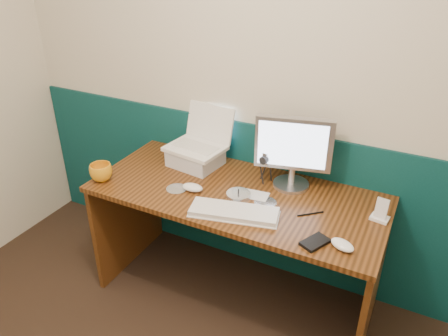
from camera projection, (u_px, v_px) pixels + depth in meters
The scene contains 19 objects.
back_wall at pixel (274, 85), 2.41m from camera, with size 3.50×0.04×2.50m, color beige.
wainscot at pixel (267, 201), 2.75m from camera, with size 3.48×0.02×1.00m, color #083537.
desk at pixel (236, 246), 2.55m from camera, with size 1.60×0.70×0.75m, color #341C09.
laptop_riser at pixel (196, 157), 2.63m from camera, with size 0.28×0.24×0.10m, color silver.
laptop at pixel (195, 129), 2.54m from camera, with size 0.33×0.25×0.27m, color white, non-canonical shape.
monitor at pixel (294, 153), 2.34m from camera, with size 0.41×0.12×0.41m, color #BAB9BF, non-canonical shape.
keyboard at pixel (234, 212), 2.18m from camera, with size 0.44×0.15×0.03m, color silver.
mouse_right at pixel (342, 245), 1.94m from camera, with size 0.11×0.07×0.04m, color white.
mouse_left at pixel (192, 187), 2.38m from camera, with size 0.12×0.07×0.04m, color white.
mug at pixel (101, 172), 2.47m from camera, with size 0.13×0.13×0.10m, color orange.
camcorder at pixel (266, 165), 2.43m from camera, with size 0.09×0.13×0.20m, color #BCBBC0, non-canonical shape.
cd_spindle at pixel (238, 195), 2.32m from camera, with size 0.13×0.13×0.03m, color silver.
cd_loose_a at pixel (177, 189), 2.40m from camera, with size 0.12×0.12×0.00m, color #B4BAC4.
cd_loose_b at pixel (265, 202), 2.28m from camera, with size 0.12×0.12×0.00m, color silver.
pen at pixel (310, 214), 2.18m from camera, with size 0.01×0.01×0.14m, color black.
papers at pixel (255, 195), 2.34m from camera, with size 0.14×0.09×0.00m, color silver.
dock at pixel (380, 218), 2.14m from camera, with size 0.09×0.06×0.02m, color white.
music_player at pixel (382, 208), 2.11m from camera, with size 0.06×0.01×0.10m, color white.
pda at pixel (315, 242), 1.98m from camera, with size 0.08×0.13×0.02m, color black.
Camera 1 is at (0.80, -0.46, 1.99)m, focal length 35.00 mm.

